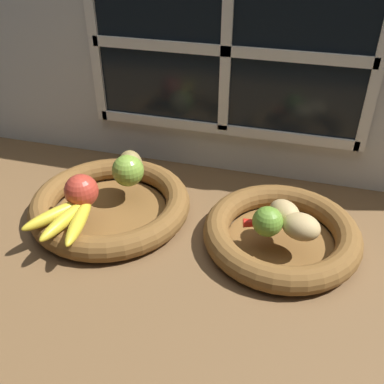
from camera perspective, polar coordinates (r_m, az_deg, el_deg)
The scene contains 12 objects.
ground_plane at distance 92.30cm, azimuth 0.07°, elevation -6.57°, with size 140.00×90.00×3.00cm, color brown.
back_wall at distance 103.59cm, azimuth 4.71°, elevation 16.75°, with size 140.00×4.60×55.00cm.
fruit_bowl_left at distance 97.77cm, azimuth -10.68°, elevation -1.64°, with size 35.36×35.36×5.31cm.
fruit_bowl_right at distance 89.88cm, azimuth 11.68°, elevation -5.43°, with size 31.82×31.82×5.31cm.
apple_green_back at distance 96.92cm, azimuth -8.44°, elevation 2.82°, with size 7.15×7.15×7.15cm, color #7AA338.
apple_red_front at distance 92.00cm, azimuth -14.38°, elevation 0.13°, with size 7.07×7.07×7.07cm, color #B73828.
pear_brown at distance 98.57cm, azimuth -8.12°, elevation 3.47°, with size 5.48×5.93×7.26cm, color olive.
banana_bunch_front at distance 89.03cm, azimuth -16.00°, elevation -3.17°, with size 13.15×16.31×2.72cm.
potato_small at distance 83.94cm, azimuth 14.18°, elevation -4.46°, with size 7.32×5.92×4.92cm, color tan.
potato_large at distance 86.67cm, azimuth 12.08°, elevation -2.74°, with size 6.98×5.29×4.91cm, color tan.
lime_near at distance 83.11cm, azimuth 9.94°, elevation -3.85°, with size 5.87×5.87×5.87cm, color olive.
chili_pepper at distance 86.16cm, azimuth 10.42°, elevation -4.06°, with size 1.81×1.81×11.03cm, color red.
Camera 1 is at (18.76, -67.30, 58.81)cm, focal length 40.45 mm.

